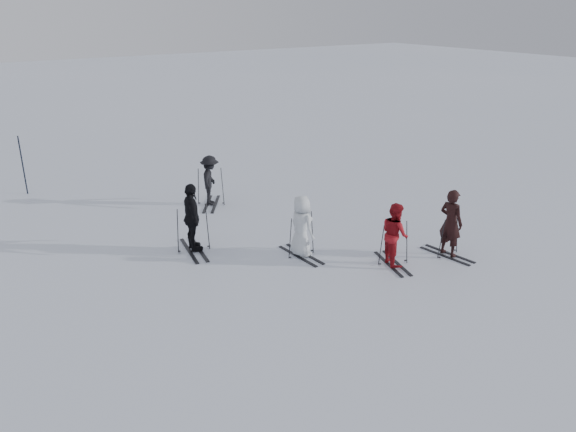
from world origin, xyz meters
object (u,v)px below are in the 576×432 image
object	(u,v)px
piste_marker	(23,165)
skier_red	(395,235)
skier_uphill_left	(192,219)
skier_near_dark	(451,224)
skier_uphill_far	(210,181)
skier_grey	(302,227)

from	to	relation	value
piste_marker	skier_red	bearing A→B (deg)	-59.05
skier_uphill_left	piste_marker	distance (m)	8.14
skier_near_dark	skier_uphill_far	world-z (taller)	skier_near_dark
skier_near_dark	skier_grey	world-z (taller)	skier_near_dark
skier_grey	skier_uphill_far	distance (m)	4.93
skier_uphill_left	piste_marker	xyz separation A→B (m)	(-2.83, 7.63, 0.10)
piste_marker	skier_uphill_far	bearing A→B (deg)	-43.22
skier_uphill_far	skier_uphill_left	bearing A→B (deg)	-179.49
skier_grey	skier_uphill_far	size ratio (longest dim) A/B	1.01
skier_near_dark	piste_marker	xyz separation A→B (m)	(-8.28, 11.61, 0.13)
skier_grey	skier_uphill_far	xyz separation A→B (m)	(-0.20, 4.92, -0.00)
skier_uphill_left	skier_uphill_far	xyz separation A→B (m)	(2.03, 3.06, -0.11)
skier_grey	skier_red	bearing A→B (deg)	-138.88
skier_uphill_left	skier_uphill_far	distance (m)	3.67
skier_grey	piste_marker	distance (m)	10.75
skier_near_dark	piste_marker	distance (m)	14.26
skier_uphill_left	skier_grey	bearing A→B (deg)	-119.65
skier_near_dark	skier_uphill_far	distance (m)	7.83
skier_uphill_far	piste_marker	bearing A→B (deg)	80.75
skier_red	piste_marker	world-z (taller)	piste_marker
piste_marker	skier_near_dark	bearing A→B (deg)	-54.48
skier_red	skier_uphill_far	world-z (taller)	skier_uphill_far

